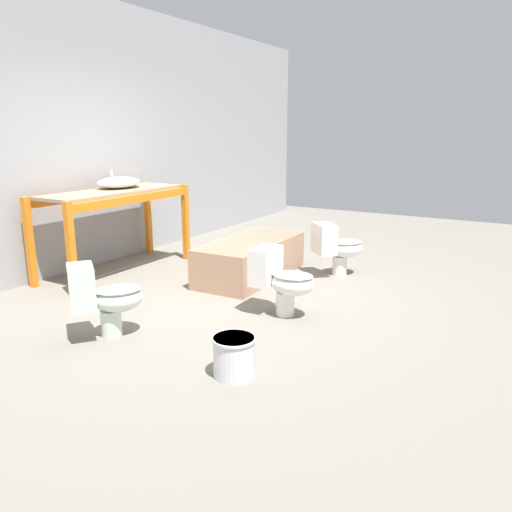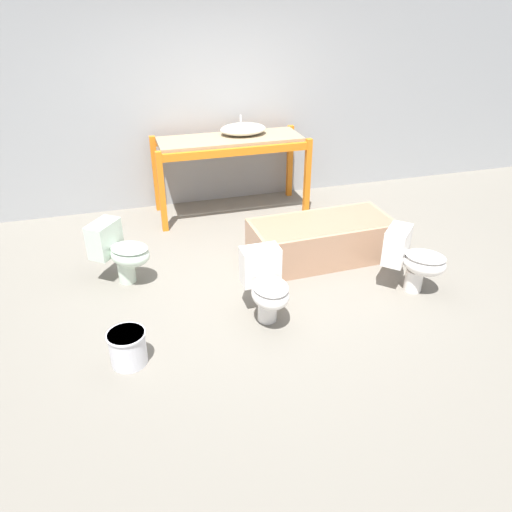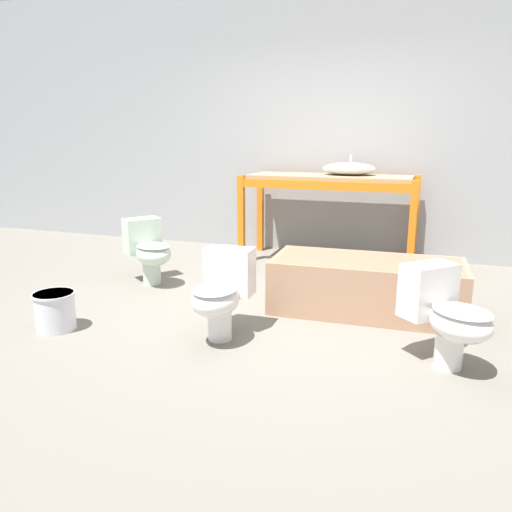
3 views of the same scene
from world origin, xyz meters
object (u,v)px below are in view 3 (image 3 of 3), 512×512
(sink_basin, at_px, (349,169))
(bathtub_main, at_px, (367,282))
(toilet_far, at_px, (149,248))
(bucket_white, at_px, (55,310))
(toilet_near, at_px, (447,312))
(toilet_extra, at_px, (221,291))

(sink_basin, distance_m, bathtub_main, 1.83)
(toilet_far, distance_m, bucket_white, 1.30)
(toilet_far, height_order, bucket_white, toilet_far)
(toilet_near, bearing_deg, toilet_extra, 136.44)
(sink_basin, xyz_separation_m, toilet_near, (1.02, -2.41, -0.70))
(toilet_far, relative_size, toilet_extra, 1.06)
(toilet_near, xyz_separation_m, bucket_white, (-2.70, -0.34, -0.20))
(toilet_far, bearing_deg, toilet_near, -72.18)
(toilet_near, height_order, toilet_far, same)
(sink_basin, distance_m, toilet_near, 2.71)
(bathtub_main, relative_size, bucket_white, 5.02)
(sink_basin, xyz_separation_m, bucket_white, (-1.68, -2.74, -0.90))
(bathtub_main, bearing_deg, toilet_extra, -137.70)
(toilet_extra, relative_size, bucket_white, 2.02)
(sink_basin, height_order, toilet_extra, sink_basin)
(toilet_far, height_order, toilet_extra, same)
(toilet_far, xyz_separation_m, toilet_extra, (1.19, -1.00, 0.00))
(sink_basin, distance_m, toilet_far, 2.32)
(sink_basin, bearing_deg, bucket_white, -121.53)
(toilet_near, distance_m, toilet_extra, 1.49)
(sink_basin, relative_size, bathtub_main, 0.38)
(toilet_extra, bearing_deg, bathtub_main, 42.92)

